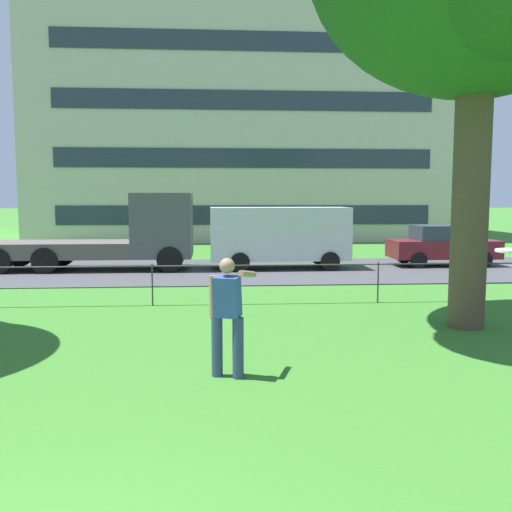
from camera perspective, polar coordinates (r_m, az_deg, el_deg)
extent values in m
cube|color=#424247|center=(19.94, -8.45, -1.51)|extent=(80.00, 7.24, 0.01)
cylinder|color=#333833|center=(13.54, -10.59, -2.92)|extent=(0.04, 0.04, 1.00)
cylinder|color=#333833|center=(14.01, 12.41, -2.66)|extent=(0.04, 0.04, 1.00)
cylinder|color=#333833|center=(13.55, -10.58, -3.13)|extent=(33.03, 0.03, 0.03)
cylinder|color=#333833|center=(13.48, -10.62, -1.03)|extent=(33.03, 0.03, 0.03)
cylinder|color=brown|center=(11.69, 21.17, 6.39)|extent=(0.70, 0.70, 5.47)
cylinder|color=navy|center=(8.11, -4.01, -9.21)|extent=(0.16, 0.16, 0.88)
cylinder|color=navy|center=(8.00, -1.85, -9.41)|extent=(0.16, 0.16, 0.88)
cube|color=#334C99|center=(7.90, -2.97, -4.18)|extent=(0.44, 0.40, 0.60)
sphere|color=#A87A5B|center=(7.83, -2.99, -1.00)|extent=(0.22, 0.22, 0.22)
cylinder|color=#A87A5B|center=(8.07, -0.89, -1.85)|extent=(0.31, 0.62, 0.18)
cylinder|color=#A87A5B|center=(7.98, -4.49, -4.22)|extent=(0.09, 0.09, 0.62)
cylinder|color=white|center=(7.26, 24.33, 0.52)|extent=(0.38, 0.38, 0.04)
cube|color=#4C4C51|center=(20.50, -9.53, 3.16)|extent=(2.11, 2.31, 2.30)
cube|color=#283342|center=(20.42, -7.04, 4.15)|extent=(0.13, 1.84, 0.87)
cube|color=#56514C|center=(21.20, -19.36, 0.64)|extent=(5.21, 2.33, 0.56)
cylinder|color=black|center=(21.60, -8.39, 0.25)|extent=(0.90, 0.30, 0.90)
cylinder|color=black|center=(19.51, -8.83, -0.36)|extent=(0.90, 0.30, 0.90)
cylinder|color=black|center=(22.31, -19.28, 0.16)|extent=(0.90, 0.30, 0.90)
cylinder|color=black|center=(20.29, -20.81, -0.43)|extent=(0.90, 0.30, 0.90)
cylinder|color=black|center=(22.77, -23.07, 0.13)|extent=(0.90, 0.30, 0.90)
cube|color=silver|center=(20.42, 2.38, 2.35)|extent=(5.04, 2.07, 1.90)
cube|color=#283342|center=(20.76, 7.87, 3.28)|extent=(0.16, 1.67, 0.76)
cylinder|color=black|center=(21.70, 6.50, 0.01)|extent=(0.68, 0.25, 0.68)
cylinder|color=black|center=(19.89, 7.58, -0.54)|extent=(0.68, 0.25, 0.68)
cylinder|color=black|center=(21.28, -1.97, -0.07)|extent=(0.68, 0.25, 0.68)
cylinder|color=black|center=(19.43, -1.66, -0.64)|extent=(0.68, 0.25, 0.68)
cube|color=maroon|center=(22.45, 18.61, 0.70)|extent=(4.00, 1.71, 0.68)
cube|color=#2D3847|center=(22.35, 18.31, 2.29)|extent=(1.90, 1.52, 0.56)
cylinder|color=black|center=(23.71, 20.60, 0.07)|extent=(0.60, 0.20, 0.60)
cylinder|color=black|center=(22.26, 22.33, -0.35)|extent=(0.60, 0.20, 0.60)
cylinder|color=black|center=(22.79, 14.93, 0.03)|extent=(0.60, 0.20, 0.60)
cylinder|color=black|center=(21.28, 16.33, -0.42)|extent=(0.60, 0.20, 0.60)
cube|color=beige|center=(39.89, -1.61, 16.21)|extent=(25.56, 14.43, 19.39)
cube|color=#283342|center=(32.02, -1.03, 4.22)|extent=(21.47, 0.06, 1.10)
cube|color=#283342|center=(32.09, -1.04, 10.00)|extent=(21.47, 0.06, 1.10)
cube|color=#283342|center=(32.48, -1.05, 15.70)|extent=(21.47, 0.06, 1.10)
cube|color=#283342|center=(33.19, -1.06, 21.21)|extent=(21.47, 0.06, 1.10)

